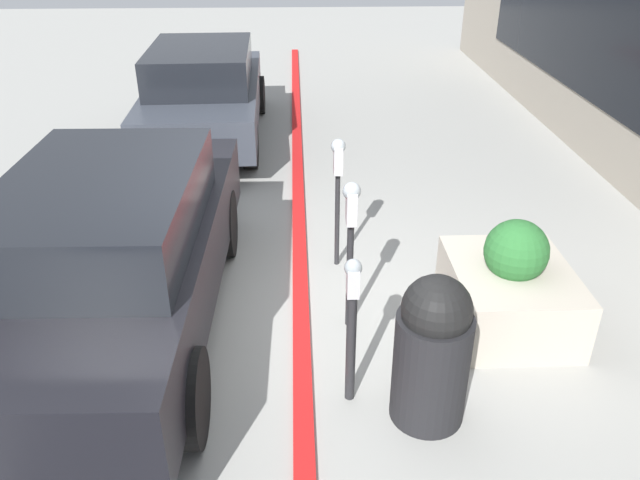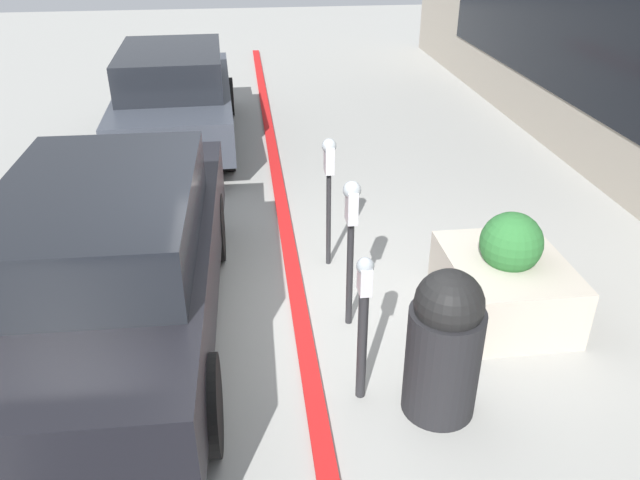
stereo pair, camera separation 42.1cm
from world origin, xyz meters
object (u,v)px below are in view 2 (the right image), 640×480
parking_meter_middle (329,172)px  parked_car_middle (113,260)px  planter_box (505,279)px  parking_meter_nearest (363,313)px  parked_car_rear (175,94)px  parking_meter_second (351,223)px  trash_bin (444,344)px

parking_meter_middle → parked_car_middle: 2.35m
parking_meter_middle → planter_box: (-1.16, -1.55, -0.71)m
parking_meter_nearest → parking_meter_middle: size_ratio=0.89×
planter_box → parked_car_rear: 6.43m
planter_box → parked_car_rear: (5.40, 3.47, 0.42)m
parking_meter_second → parking_meter_middle: (1.13, 0.04, 0.03)m
parking_meter_middle → planter_box: bearing=-127.0°
parking_meter_second → planter_box: 1.65m
parking_meter_nearest → parking_meter_second: bearing=-4.1°
parked_car_middle → trash_bin: size_ratio=3.61×
parked_car_middle → trash_bin: (-1.19, -2.59, -0.24)m
trash_bin → parking_meter_nearest: bearing=70.5°
planter_box → parked_car_rear: parked_car_rear is taller
parking_meter_second → parked_car_rear: (5.37, 1.97, -0.26)m
parking_meter_second → parking_meter_middle: 1.13m
parking_meter_nearest → parked_car_middle: size_ratio=0.29×
parked_car_rear → parking_meter_second: bearing=-161.6°
parking_meter_second → parked_car_rear: bearing=20.1°
parking_meter_second → parked_car_middle: (-0.02, 2.08, -0.21)m
parked_car_rear → parking_meter_middle: bearing=-157.3°
parking_meter_middle → trash_bin: bearing=-166.6°
planter_box → parked_car_rear: size_ratio=0.30×
parked_car_middle → trash_bin: bearing=-113.6°
planter_box → trash_bin: 1.56m
parking_meter_second → trash_bin: 1.39m
planter_box → parked_car_middle: parked_car_middle is taller
trash_bin → parked_car_middle: bearing=65.3°
planter_box → parked_car_middle: bearing=89.8°
parking_meter_nearest → planter_box: parking_meter_nearest is taller
parking_meter_middle → parked_car_middle: (-1.15, 2.03, -0.24)m
parking_meter_nearest → trash_bin: size_ratio=1.04×
parked_car_rear → parked_car_middle: bearing=177.1°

